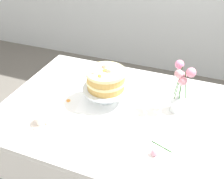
% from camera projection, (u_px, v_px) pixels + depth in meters
% --- Properties ---
extents(dining_table, '(1.40, 1.00, 0.74)m').
position_uv_depth(dining_table, '(115.00, 122.00, 1.52)').
color(dining_table, white).
rests_on(dining_table, ground).
extents(linen_napkin, '(0.36, 0.36, 0.00)m').
position_uv_depth(linen_napkin, '(106.00, 100.00, 1.55)').
color(linen_napkin, white).
rests_on(linen_napkin, dining_table).
extents(cake_stand, '(0.29, 0.29, 0.10)m').
position_uv_depth(cake_stand, '(106.00, 90.00, 1.50)').
color(cake_stand, silver).
rests_on(cake_stand, linen_napkin).
extents(layer_cake, '(0.24, 0.24, 0.13)m').
position_uv_depth(layer_cake, '(106.00, 79.00, 1.46)').
color(layer_cake, tan).
rests_on(layer_cake, cake_stand).
extents(flower_vase, '(0.12, 0.10, 0.33)m').
position_uv_depth(flower_vase, '(180.00, 90.00, 1.38)').
color(flower_vase, silver).
rests_on(flower_vase, dining_table).
extents(teacup, '(0.12, 0.12, 0.06)m').
position_uv_depth(teacup, '(41.00, 120.00, 1.36)').
color(teacup, silver).
rests_on(teacup, dining_table).
extents(fallen_rose, '(0.11, 0.10, 0.04)m').
position_uv_depth(fallen_rose, '(155.00, 152.00, 1.18)').
color(fallen_rose, '#2D6028').
rests_on(fallen_rose, dining_table).
extents(loose_petal_0, '(0.04, 0.04, 0.00)m').
position_uv_depth(loose_petal_0, '(68.00, 101.00, 1.55)').
color(loose_petal_0, orange).
rests_on(loose_petal_0, dining_table).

